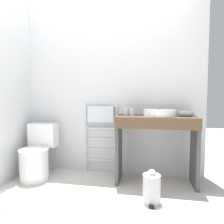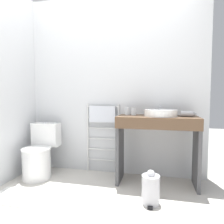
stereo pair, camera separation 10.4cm
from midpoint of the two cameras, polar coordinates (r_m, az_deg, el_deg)
The scene contains 11 objects.
wall_back at distance 2.90m, azimuth -1.94°, elevation 9.42°, with size 2.62×0.12×2.69m, color silver.
toilet at distance 2.92m, azimuth -21.67°, elevation -11.54°, with size 0.39×0.52×0.73m.
towel_radiator at distance 2.82m, azimuth -4.30°, elevation -3.30°, with size 0.48×0.06×0.99m.
vanity_counter at distance 2.54m, azimuth 11.25°, elevation -7.23°, with size 0.97×0.45×0.85m.
sink_basin at distance 2.50m, azimuth 12.26°, elevation -0.14°, with size 0.40×0.40×0.08m.
faucet at distance 2.68m, azimuth 12.15°, elevation 0.97°, with size 0.02×0.10×0.13m.
cup_near_wall at distance 2.66m, azimuth 2.99°, elevation 0.29°, with size 0.07×0.07×0.10m.
cup_near_edge at distance 2.60m, azimuth 4.74°, elevation 0.14°, with size 0.06×0.06×0.09m.
hair_dryer at distance 2.55m, azimuth 19.18°, elevation -0.40°, with size 0.19×0.17×0.07m.
trash_bin at distance 2.21m, azimuth 9.84°, elevation -20.60°, with size 0.18×0.22×0.35m.
bath_mat at distance 2.53m, azimuth -26.80°, elevation -21.31°, with size 0.56×0.36×0.01m, color silver.
Camera 1 is at (0.56, -1.53, 1.07)m, focal length 32.00 mm.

